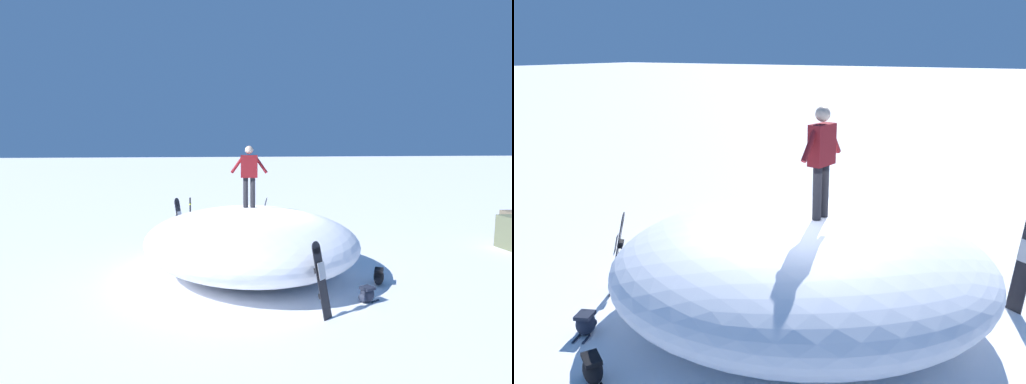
% 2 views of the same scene
% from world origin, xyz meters
% --- Properties ---
extents(ground, '(240.00, 240.00, 0.00)m').
position_xyz_m(ground, '(0.00, 0.00, 0.00)').
color(ground, white).
extents(snow_mound, '(7.49, 7.79, 1.76)m').
position_xyz_m(snow_mound, '(0.42, 0.12, 0.88)').
color(snow_mound, white).
rests_on(snow_mound, ground).
extents(snowboarder_standing, '(1.04, 0.29, 1.73)m').
position_xyz_m(snowboarder_standing, '(0.39, -0.20, 2.76)').
color(snowboarder_standing, black).
rests_on(snowboarder_standing, snow_mound).
extents(snowboard_primary_upright, '(0.44, 0.46, 1.55)m').
position_xyz_m(snowboard_primary_upright, '(-0.53, 3.29, 0.80)').
color(snowboard_primary_upright, black).
rests_on(snowboard_primary_upright, ground).
extents(snowboard_secondary_upright, '(0.40, 0.40, 1.70)m').
position_xyz_m(snowboard_secondary_upright, '(2.38, -3.07, 0.88)').
color(snowboard_secondary_upright, black).
rests_on(snowboard_secondary_upright, ground).
extents(backpack_near, '(0.53, 0.40, 0.36)m').
position_xyz_m(backpack_near, '(-1.80, 2.76, 0.18)').
color(backpack_near, '#1E2333').
rests_on(backpack_near, ground).
extents(backpack_far, '(0.48, 0.64, 0.40)m').
position_xyz_m(backpack_far, '(-2.61, 1.72, 0.20)').
color(backpack_far, black).
rests_on(backpack_far, ground).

